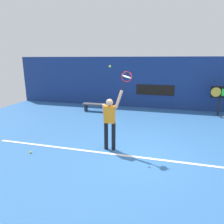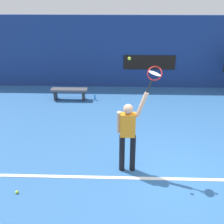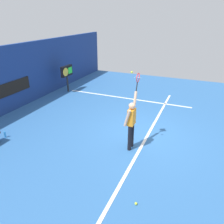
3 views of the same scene
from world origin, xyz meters
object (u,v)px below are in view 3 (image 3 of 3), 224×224
tennis_ball (132,72)px  spare_ball (136,204)px  tennis_player (131,122)px  tennis_racket (138,79)px  scoreboard_clock (67,72)px  water_bottle (5,135)px

tennis_ball → spare_ball: 3.66m
tennis_player → tennis_racket: tennis_racket is taller
tennis_player → tennis_ball: tennis_ball is taller
tennis_ball → scoreboard_clock: tennis_ball is taller
tennis_ball → water_bottle: (-1.18, 4.54, -2.55)m
tennis_ball → scoreboard_clock: 7.09m
tennis_ball → spare_ball: tennis_ball is taller
tennis_racket → tennis_player: bearing=179.5°
tennis_racket → water_bottle: tennis_racket is taller
tennis_player → tennis_ball: (-0.01, 0.04, 1.66)m
tennis_racket → water_bottle: (-1.70, 4.59, -2.23)m
tennis_racket → tennis_ball: 0.61m
water_bottle → tennis_ball: bearing=-75.4°
tennis_racket → water_bottle: bearing=110.3°
tennis_player → tennis_ball: size_ratio=29.03×
tennis_player → scoreboard_clock: size_ratio=1.27×
water_bottle → tennis_racket: bearing=-69.7°
scoreboard_clock → spare_ball: 9.32m
tennis_player → tennis_racket: bearing=-0.5°
tennis_player → scoreboard_clock: 6.97m
spare_ball → tennis_player: bearing=21.9°
tennis_ball → scoreboard_clock: bearing=51.0°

